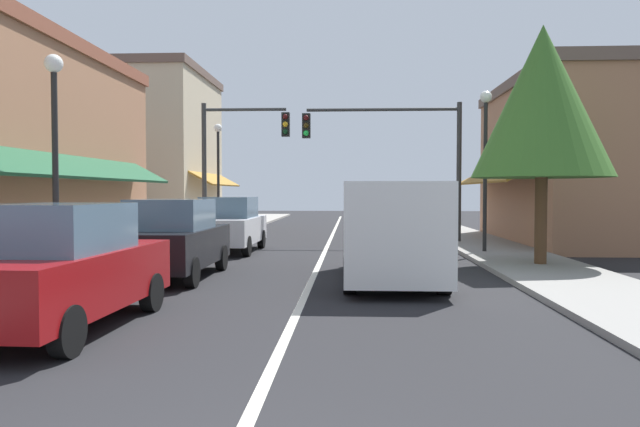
% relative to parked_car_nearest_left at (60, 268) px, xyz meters
% --- Properties ---
extents(ground_plane, '(80.00, 80.00, 0.00)m').
position_rel_parked_car_nearest_left_xyz_m(ground_plane, '(3.18, 12.89, -0.88)').
color(ground_plane, black).
extents(sidewalk_left, '(2.60, 56.00, 0.12)m').
position_rel_parked_car_nearest_left_xyz_m(sidewalk_left, '(-2.32, 12.89, -0.82)').
color(sidewalk_left, gray).
rests_on(sidewalk_left, ground).
extents(sidewalk_right, '(2.60, 56.00, 0.12)m').
position_rel_parked_car_nearest_left_xyz_m(sidewalk_right, '(8.68, 12.89, -0.82)').
color(sidewalk_right, gray).
rests_on(sidewalk_right, ground).
extents(lane_center_stripe, '(0.14, 52.00, 0.01)m').
position_rel_parked_car_nearest_left_xyz_m(lane_center_stripe, '(3.18, 12.89, -0.88)').
color(lane_center_stripe, silver).
rests_on(lane_center_stripe, ground).
extents(storefront_right_block, '(6.47, 10.20, 6.16)m').
position_rel_parked_car_nearest_left_xyz_m(storefront_right_block, '(12.55, 14.89, 2.21)').
color(storefront_right_block, '#9E6B4C').
rests_on(storefront_right_block, ground).
extents(storefront_far_left, '(6.54, 8.20, 8.23)m').
position_rel_parked_car_nearest_left_xyz_m(storefront_far_left, '(-6.23, 22.89, 3.24)').
color(storefront_far_left, '#BCAD8E').
rests_on(storefront_far_left, ground).
extents(parked_car_nearest_left, '(1.88, 4.15, 1.77)m').
position_rel_parked_car_nearest_left_xyz_m(parked_car_nearest_left, '(0.00, 0.00, 0.00)').
color(parked_car_nearest_left, maroon).
rests_on(parked_car_nearest_left, ground).
extents(parked_car_second_left, '(1.79, 4.10, 1.77)m').
position_rel_parked_car_nearest_left_xyz_m(parked_car_second_left, '(0.06, 5.06, 0.00)').
color(parked_car_second_left, black).
rests_on(parked_car_second_left, ground).
extents(parked_car_third_left, '(1.82, 4.12, 1.77)m').
position_rel_parked_car_nearest_left_xyz_m(parked_car_third_left, '(0.14, 10.91, 0.00)').
color(parked_car_third_left, silver).
rests_on(parked_car_third_left, ground).
extents(van_in_lane, '(2.02, 5.19, 2.12)m').
position_rel_parked_car_nearest_left_xyz_m(van_in_lane, '(4.90, 4.79, 0.27)').
color(van_in_lane, silver).
rests_on(van_in_lane, ground).
extents(traffic_signal_mast_arm, '(5.85, 0.50, 5.22)m').
position_rel_parked_car_nearest_left_xyz_m(traffic_signal_mast_arm, '(5.84, 14.08, 2.75)').
color(traffic_signal_mast_arm, '#333333').
rests_on(traffic_signal_mast_arm, ground).
extents(traffic_signal_left_corner, '(3.41, 0.50, 5.32)m').
position_rel_parked_car_nearest_left_xyz_m(traffic_signal_left_corner, '(-0.46, 14.59, 2.67)').
color(traffic_signal_left_corner, '#333333').
rests_on(traffic_signal_left_corner, ground).
extents(street_lamp_left_near, '(0.36, 0.36, 4.65)m').
position_rel_parked_car_nearest_left_xyz_m(street_lamp_left_near, '(-1.83, 3.53, 2.27)').
color(street_lamp_left_near, black).
rests_on(street_lamp_left_near, ground).
extents(street_lamp_right_mid, '(0.36, 0.36, 5.00)m').
position_rel_parked_car_nearest_left_xyz_m(street_lamp_right_mid, '(8.11, 10.40, 2.47)').
color(street_lamp_right_mid, black).
rests_on(street_lamp_right_mid, ground).
extents(street_lamp_left_far, '(0.36, 0.36, 4.96)m').
position_rel_parked_car_nearest_left_xyz_m(street_lamp_left_far, '(-1.90, 18.32, 2.44)').
color(street_lamp_left_far, black).
rests_on(street_lamp_left_far, ground).
extents(tree_right_near, '(3.46, 3.46, 6.11)m').
position_rel_parked_car_nearest_left_xyz_m(tree_right_near, '(8.82, 7.24, 3.31)').
color(tree_right_near, '#4C331E').
rests_on(tree_right_near, ground).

